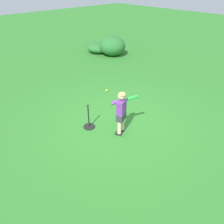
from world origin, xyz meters
name	(u,v)px	position (x,y,z in m)	size (l,w,h in m)	color
ground_plane	(118,123)	(0.00, 0.00, 0.00)	(40.00, 40.00, 0.00)	#2D7528
child_batter	(121,109)	(-0.23, -0.34, 0.65)	(0.59, 0.37, 1.08)	#232328
play_ball_far_left	(107,91)	(1.00, 1.51, 0.04)	(0.08, 0.08, 0.08)	yellow
batting_tee	(89,124)	(-0.64, 0.36, 0.10)	(0.28, 0.28, 0.62)	black
shrub_left_background	(97,48)	(3.55, 4.92, 0.23)	(0.92, 1.06, 0.45)	#286B2D
shrub_right_background	(112,46)	(3.79, 4.13, 0.42)	(1.20, 1.19, 0.85)	#286B2D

